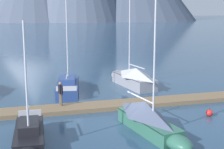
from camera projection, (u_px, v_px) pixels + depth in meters
name	position (u px, v px, depth m)	size (l,w,h in m)	color
ground_plane	(137.00, 124.00, 20.62)	(700.00, 700.00, 0.00)	#2D4C6B
dock	(119.00, 105.00, 24.40)	(24.20, 2.60, 0.30)	#846B4C
sailboat_second_berth	(29.00, 139.00, 16.92)	(1.65, 6.00, 6.42)	black
sailboat_mid_dock_port	(68.00, 85.00, 29.17)	(2.80, 7.46, 8.87)	navy
sailboat_mid_dock_starboard	(150.00, 119.00, 19.04)	(2.41, 6.58, 8.84)	#336B56
sailboat_far_berth	(132.00, 77.00, 30.92)	(2.81, 6.92, 7.76)	#93939E
person_on_dock	(61.00, 92.00, 23.46)	(0.31, 0.57, 1.69)	brown
mooring_buoy_inner_mooring	(209.00, 113.00, 22.19)	(0.46, 0.46, 0.54)	red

